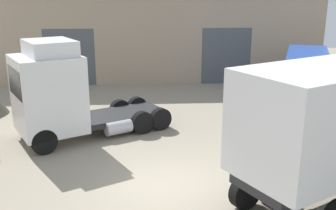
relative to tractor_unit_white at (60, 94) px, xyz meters
name	(u,v)px	position (x,y,z in m)	size (l,w,h in m)	color
ground_plane	(155,186)	(3.64, -4.25, -1.91)	(60.00, 60.00, 0.00)	gray
warehouse_building	(148,31)	(3.64, 14.48, 1.07)	(23.30, 9.97, 5.95)	tan
tractor_unit_white	(60,94)	(0.00, 0.00, 0.00)	(6.57, 5.13, 4.06)	silver
delivery_van_blue	(306,76)	(11.79, 4.43, -0.37)	(4.03, 6.16, 2.85)	#2347A3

